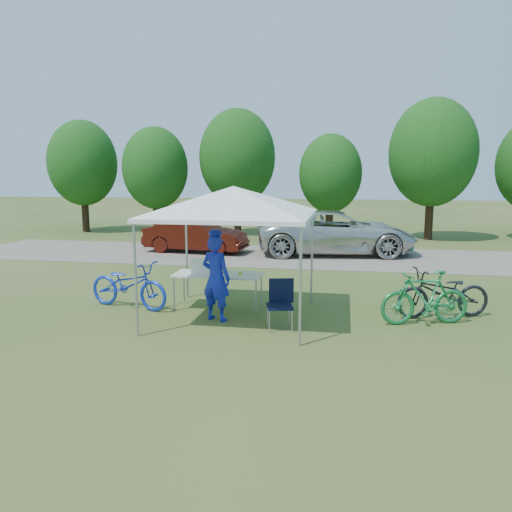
# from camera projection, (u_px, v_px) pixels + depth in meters

# --- Properties ---
(ground) EXTENTS (100.00, 100.00, 0.00)m
(ground) POSITION_uv_depth(u_px,v_px,m) (234.00, 317.00, 10.44)
(ground) COLOR #2D5119
(ground) RESTS_ON ground
(gravel_strip) EXTENTS (24.00, 5.00, 0.02)m
(gravel_strip) POSITION_uv_depth(u_px,v_px,m) (282.00, 256.00, 18.21)
(gravel_strip) COLOR gray
(gravel_strip) RESTS_ON ground
(canopy) EXTENTS (4.53, 4.53, 3.00)m
(canopy) POSITION_uv_depth(u_px,v_px,m) (233.00, 190.00, 10.00)
(canopy) COLOR #A5A5AA
(canopy) RESTS_ON ground
(treeline) EXTENTS (24.89, 4.28, 6.30)m
(treeline) POSITION_uv_depth(u_px,v_px,m) (292.00, 162.00, 23.56)
(treeline) COLOR #382314
(treeline) RESTS_ON ground
(folding_table) EXTENTS (1.93, 0.81, 0.79)m
(folding_table) POSITION_uv_depth(u_px,v_px,m) (218.00, 275.00, 11.02)
(folding_table) COLOR white
(folding_table) RESTS_ON ground
(folding_chair) EXTENTS (0.58, 0.61, 0.95)m
(folding_chair) POSITION_uv_depth(u_px,v_px,m) (280.00, 299.00, 9.68)
(folding_chair) COLOR black
(folding_chair) RESTS_ON ground
(cooler) EXTENTS (0.43, 0.29, 0.31)m
(cooler) POSITION_uv_depth(u_px,v_px,m) (201.00, 266.00, 11.05)
(cooler) COLOR white
(cooler) RESTS_ON folding_table
(ice_cream_cup) EXTENTS (0.09, 0.09, 0.07)m
(ice_cream_cup) POSITION_uv_depth(u_px,v_px,m) (240.00, 273.00, 10.87)
(ice_cream_cup) COLOR gold
(ice_cream_cup) RESTS_ON folding_table
(cyclist) EXTENTS (0.75, 0.62, 1.77)m
(cyclist) POSITION_uv_depth(u_px,v_px,m) (216.00, 278.00, 10.12)
(cyclist) COLOR #1623B5
(cyclist) RESTS_ON ground
(bike_blue) EXTENTS (2.14, 1.20, 1.07)m
(bike_blue) POSITION_uv_depth(u_px,v_px,m) (129.00, 285.00, 11.11)
(bike_blue) COLOR blue
(bike_blue) RESTS_ON ground
(bike_green) EXTENTS (1.88, 0.99, 1.09)m
(bike_green) POSITION_uv_depth(u_px,v_px,m) (425.00, 298.00, 9.89)
(bike_green) COLOR #1C7F42
(bike_green) RESTS_ON ground
(bike_dark) EXTENTS (2.12, 1.26, 1.05)m
(bike_dark) POSITION_uv_depth(u_px,v_px,m) (444.00, 293.00, 10.34)
(bike_dark) COLOR black
(bike_dark) RESTS_ON ground
(minivan) EXTENTS (6.16, 3.51, 1.62)m
(minivan) POSITION_uv_depth(u_px,v_px,m) (336.00, 232.00, 18.48)
(minivan) COLOR silver
(minivan) RESTS_ON gravel_strip
(sedan) EXTENTS (4.04, 1.78, 1.29)m
(sedan) POSITION_uv_depth(u_px,v_px,m) (196.00, 235.00, 18.96)
(sedan) COLOR #48130C
(sedan) RESTS_ON gravel_strip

